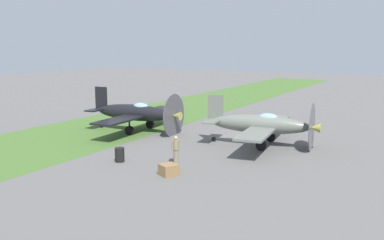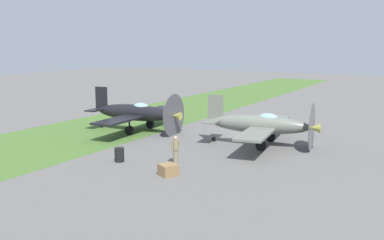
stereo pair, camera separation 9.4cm
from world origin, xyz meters
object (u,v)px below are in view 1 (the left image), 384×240
object	(u,v)px
ground_crew_chief	(176,149)
airplane_lead	(261,124)
airplane_wingman	(136,113)
supply_crate	(169,170)
fuel_drum	(120,155)

from	to	relation	value
ground_crew_chief	airplane_lead	bearing A→B (deg)	-1.57
airplane_wingman	ground_crew_chief	size ratio (longest dim) A/B	6.16
supply_crate	ground_crew_chief	bearing A→B (deg)	-157.79
airplane_wingman	airplane_lead	bearing A→B (deg)	87.43
airplane_lead	fuel_drum	world-z (taller)	airplane_lead
fuel_drum	supply_crate	xyz separation A→B (m)	(0.96, 4.24, -0.13)
ground_crew_chief	supply_crate	distance (m)	2.61
airplane_lead	ground_crew_chief	distance (m)	7.81
ground_crew_chief	fuel_drum	size ratio (longest dim) A/B	1.92
supply_crate	fuel_drum	bearing A→B (deg)	-102.72
ground_crew_chief	supply_crate	bearing A→B (deg)	-138.05
ground_crew_chief	supply_crate	xyz separation A→B (m)	(2.36, 0.96, -0.59)
supply_crate	airplane_lead	bearing A→B (deg)	169.00
airplane_lead	supply_crate	world-z (taller)	airplane_lead
airplane_wingman	ground_crew_chief	xyz separation A→B (m)	(7.08, 8.27, -0.68)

